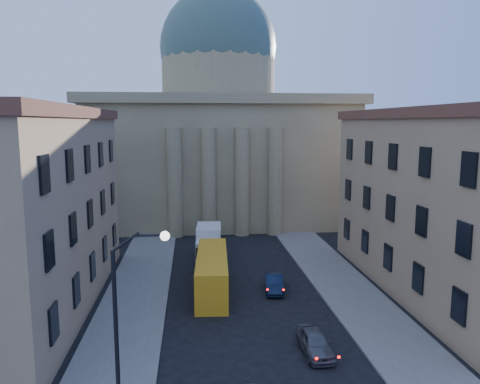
% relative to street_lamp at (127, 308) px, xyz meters
% --- Properties ---
extents(sidewalk_left, '(5.00, 60.00, 0.15)m').
position_rel_street_lamp_xyz_m(sidewalk_left, '(-1.53, 10.00, -5.21)').
color(sidewalk_left, '#625E59').
rests_on(sidewalk_left, ground).
extents(sidewalk_right, '(5.00, 60.00, 0.15)m').
position_rel_street_lamp_xyz_m(sidewalk_right, '(15.47, 10.00, -5.21)').
color(sidewalk_right, '#625E59').
rests_on(sidewalk_right, ground).
extents(church, '(68.02, 28.76, 36.60)m').
position_rel_street_lamp_xyz_m(church, '(6.97, 47.47, 6.59)').
color(church, '#7D6C4D').
rests_on(church, ground).
extents(building_left, '(11.60, 26.60, 14.70)m').
position_rel_street_lamp_xyz_m(building_left, '(-10.03, 14.00, 2.14)').
color(building_left, tan).
rests_on(building_left, ground).
extents(building_right, '(11.60, 26.60, 14.70)m').
position_rel_street_lamp_xyz_m(building_right, '(23.97, 14.00, 2.14)').
color(building_right, tan).
rests_on(building_right, ground).
extents(street_lamp, '(2.62, 0.44, 8.83)m').
position_rel_street_lamp_xyz_m(street_lamp, '(0.00, 0.00, 0.00)').
color(street_lamp, black).
rests_on(street_lamp, ground).
extents(car_right_far, '(1.73, 4.05, 1.36)m').
position_rel_street_lamp_xyz_m(car_right_far, '(10.12, 4.97, -4.60)').
color(car_right_far, '#505055').
rests_on(car_right_far, ground).
extents(car_right_distant, '(1.95, 4.22, 1.34)m').
position_rel_street_lamp_xyz_m(car_right_distant, '(9.53, 15.52, -4.62)').
color(car_right_distant, black).
rests_on(car_right_distant, ground).
extents(city_bus, '(3.00, 10.75, 3.00)m').
position_rel_street_lamp_xyz_m(city_bus, '(4.51, 16.18, -3.67)').
color(city_bus, '#F8A61B').
rests_on(city_bus, ground).
extents(box_truck, '(2.72, 6.11, 3.28)m').
position_rel_street_lamp_xyz_m(box_truck, '(4.55, 24.84, -3.73)').
color(box_truck, silver).
rests_on(box_truck, ground).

